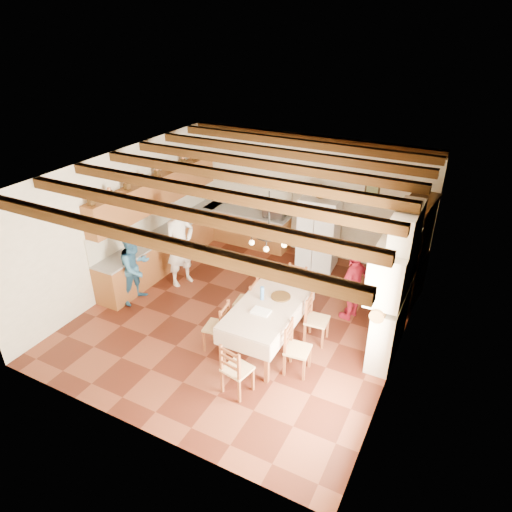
{
  "coord_description": "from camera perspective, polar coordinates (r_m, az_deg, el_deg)",
  "views": [
    {
      "loc": [
        3.71,
        -6.68,
        5.44
      ],
      "look_at": [
        0.1,
        0.3,
        1.25
      ],
      "focal_mm": 32.0,
      "sensor_mm": 36.0,
      "label": 1
    }
  ],
  "objects": [
    {
      "name": "person_man",
      "position": [
        10.13,
        -9.47,
        1.42
      ],
      "size": [
        0.67,
        0.82,
        1.93
      ],
      "primitive_type": "imported",
      "rotation": [
        0.0,
        0.0,
        1.22
      ],
      "color": "white",
      "rests_on": "floor"
    },
    {
      "name": "chair_right_near",
      "position": [
        7.82,
        5.25,
        -11.47
      ],
      "size": [
        0.44,
        0.46,
        0.96
      ],
      "primitive_type": null,
      "rotation": [
        0.0,
        0.0,
        1.67
      ],
      "color": "brown",
      "rests_on": "floor"
    },
    {
      "name": "wall_right",
      "position": [
        7.79,
        18.35,
        -3.93
      ],
      "size": [
        0.02,
        6.5,
        3.0
      ],
      "primitive_type": "cube",
      "color": "beige",
      "rests_on": "ground"
    },
    {
      "name": "countertop_back",
      "position": [
        11.89,
        -1.2,
        5.49
      ],
      "size": [
        2.34,
        0.62,
        0.04
      ],
      "primitive_type": "cube",
      "color": "gray",
      "rests_on": "lower_cabinets_back"
    },
    {
      "name": "microwave",
      "position": [
        11.49,
        2.34,
        5.55
      ],
      "size": [
        0.56,
        0.4,
        0.3
      ],
      "primitive_type": "imported",
      "rotation": [
        0.0,
        0.0,
        0.08
      ],
      "color": "silver",
      "rests_on": "countertop_back"
    },
    {
      "name": "backsplash_back",
      "position": [
        12.0,
        -0.56,
        7.37
      ],
      "size": [
        2.3,
        0.03,
        0.6
      ],
      "primitive_type": "cube",
      "color": "beige",
      "rests_on": "ground"
    },
    {
      "name": "wall_left",
      "position": [
        10.27,
        -16.46,
        4.29
      ],
      "size": [
        0.02,
        6.5,
        3.0
      ],
      "primitive_type": "cube",
      "color": "beige",
      "rests_on": "ground"
    },
    {
      "name": "hutch",
      "position": [
        9.75,
        18.79,
        0.28
      ],
      "size": [
        0.65,
        1.31,
        2.29
      ],
      "primitive_type": null,
      "rotation": [
        0.0,
        0.0,
        -0.1
      ],
      "color": "#37210D",
      "rests_on": "floor"
    },
    {
      "name": "wall_back",
      "position": [
        11.32,
        6.5,
        7.51
      ],
      "size": [
        6.0,
        0.02,
        3.0
      ],
      "primitive_type": "cube",
      "color": "beige",
      "rests_on": "ground"
    },
    {
      "name": "chair_end_far",
      "position": [
        9.34,
        4.72,
        -4.13
      ],
      "size": [
        0.43,
        0.41,
        0.96
      ],
      "primitive_type": null,
      "rotation": [
        0.0,
        0.0,
        -0.03
      ],
      "color": "brown",
      "rests_on": "floor"
    },
    {
      "name": "chair_right_far",
      "position": [
        8.52,
        7.65,
        -7.85
      ],
      "size": [
        0.43,
        0.45,
        0.96
      ],
      "primitive_type": null,
      "rotation": [
        0.0,
        0.0,
        1.65
      ],
      "color": "brown",
      "rests_on": "floor"
    },
    {
      "name": "chair_left_near",
      "position": [
        8.32,
        -4.99,
        -8.69
      ],
      "size": [
        0.46,
        0.47,
        0.96
      ],
      "primitive_type": null,
      "rotation": [
        0.0,
        0.0,
        -1.42
      ],
      "color": "brown",
      "rests_on": "floor"
    },
    {
      "name": "floor",
      "position": [
        9.39,
        -1.39,
        -7.44
      ],
      "size": [
        6.0,
        6.5,
        0.02
      ],
      "primitive_type": "cube",
      "color": "#441A0F",
      "rests_on": "ground"
    },
    {
      "name": "wall_picture",
      "position": [
        10.76,
        14.29,
        7.69
      ],
      "size": [
        0.34,
        0.03,
        0.42
      ],
      "primitive_type": "cube",
      "color": "black",
      "rests_on": "ground"
    },
    {
      "name": "lower_cabinets_left",
      "position": [
        11.23,
        -11.0,
        1.0
      ],
      "size": [
        0.6,
        4.3,
        0.86
      ],
      "primitive_type": "cube",
      "color": "brown",
      "rests_on": "ground"
    },
    {
      "name": "refrigerator",
      "position": [
        10.86,
        7.84,
        2.93
      ],
      "size": [
        0.92,
        0.78,
        1.75
      ],
      "primitive_type": "cube",
      "rotation": [
        0.0,
        0.0,
        0.07
      ],
      "color": "white",
      "rests_on": "floor"
    },
    {
      "name": "fireplace",
      "position": [
        8.05,
        16.5,
        -3.39
      ],
      "size": [
        0.56,
        1.6,
        2.8
      ],
      "primitive_type": null,
      "color": "beige",
      "rests_on": "ground"
    },
    {
      "name": "chair_left_far",
      "position": [
        8.94,
        -1.28,
        -5.64
      ],
      "size": [
        0.44,
        0.46,
        0.96
      ],
      "primitive_type": null,
      "rotation": [
        0.0,
        0.0,
        -1.46
      ],
      "color": "brown",
      "rests_on": "floor"
    },
    {
      "name": "lower_cabinets_back",
      "position": [
        12.07,
        -1.18,
        3.52
      ],
      "size": [
        2.3,
        0.6,
        0.86
      ],
      "primitive_type": "cube",
      "color": "brown",
      "rests_on": "ground"
    },
    {
      "name": "upper_cabinets",
      "position": [
        10.75,
        -12.22,
        7.89
      ],
      "size": [
        0.35,
        4.2,
        0.7
      ],
      "primitive_type": "cube",
      "color": "brown",
      "rests_on": "ground"
    },
    {
      "name": "chair_end_near",
      "position": [
        7.44,
        -2.36,
        -13.81
      ],
      "size": [
        0.49,
        0.47,
        0.96
      ],
      "primitive_type": null,
      "rotation": [
        0.0,
        0.0,
        2.95
      ],
      "color": "brown",
      "rests_on": "floor"
    },
    {
      "name": "ceiling_beams",
      "position": [
        8.05,
        -1.64,
        9.73
      ],
      "size": [
        6.0,
        6.3,
        0.16
      ],
      "primitive_type": null,
      "color": "#341F0A",
      "rests_on": "ground"
    },
    {
      "name": "fridge_vase",
      "position": [
        10.48,
        8.08,
        8.06
      ],
      "size": [
        0.38,
        0.38,
        0.31
      ],
      "primitive_type": "imported",
      "rotation": [
        0.0,
        0.0,
        0.34
      ],
      "color": "#37210D",
      "rests_on": "refrigerator"
    },
    {
      "name": "person_woman_red",
      "position": [
        9.13,
        12.08,
        -3.52
      ],
      "size": [
        0.59,
        0.95,
        1.51
      ],
      "primitive_type": "imported",
      "rotation": [
        0.0,
        0.0,
        -1.84
      ],
      "color": "red",
      "rests_on": "floor"
    },
    {
      "name": "chandelier",
      "position": [
        7.45,
        1.6,
        2.66
      ],
      "size": [
        0.47,
        0.47,
        0.03
      ],
      "primitive_type": "torus",
      "color": "black",
      "rests_on": "ground"
    },
    {
      "name": "person_woman_blue",
      "position": [
        9.79,
        -14.86,
        -1.43
      ],
      "size": [
        0.64,
        0.79,
        1.55
      ],
      "primitive_type": "imported",
      "rotation": [
        0.0,
        0.0,
        1.5
      ],
      "color": "#2F6694",
      "rests_on": "floor"
    },
    {
      "name": "countertop_left",
      "position": [
        11.03,
        -11.21,
        3.08
      ],
      "size": [
        0.62,
        4.3,
        0.04
      ],
      "primitive_type": "cube",
      "color": "gray",
      "rests_on": "lower_cabinets_left"
    },
    {
      "name": "ceiling",
      "position": [
        8.02,
        -1.65,
        10.4
      ],
      "size": [
        6.0,
        6.5,
        0.02
      ],
      "primitive_type": "cube",
      "color": "white",
      "rests_on": "ground"
    },
    {
      "name": "dining_table",
      "position": [
        8.18,
        1.47,
        -6.6
      ],
      "size": [
        1.05,
        2.02,
        0.88
      ],
      "rotation": [
        0.0,
        0.0,
        0.01
      ],
      "color": "beige",
      "rests_on": "floor"
    },
    {
      "name": "backsplash_left",
      "position": [
        11.08,
        -12.54,
        4.85
      ],
      "size": [
        0.03,
        4.3,
        0.6
      ],
      "primitive_type": "cube",
      "color": "beige",
      "rests_on": "ground"
    },
    {
      "name": "wall_front",
      "position": [
        6.41,
        -15.92,
        -11.21
      ],
      "size": [
        6.0,
        0.02,
        3.0
      ],
      "primitive_type": "cube",
      "color": "beige",
      "rests_on": "ground"
    }
  ]
}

